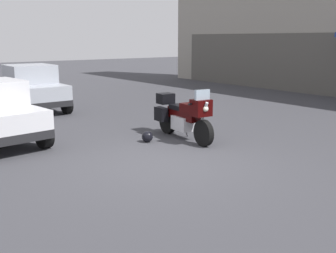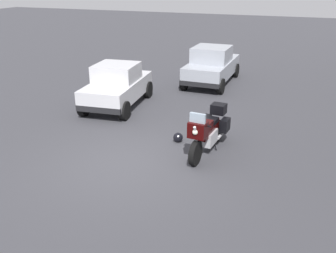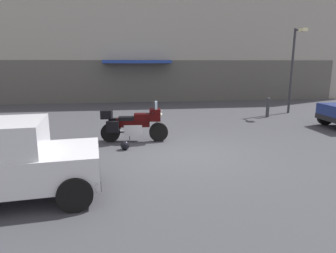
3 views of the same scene
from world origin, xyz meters
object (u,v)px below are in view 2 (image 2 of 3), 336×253
object	(u,v)px
car_hatchback_near	(212,65)
car_compact_side	(117,86)
helmet	(178,137)
motorcycle	(208,130)

from	to	relation	value
car_hatchback_near	car_compact_side	size ratio (longest dim) A/B	1.08
car_compact_side	helmet	bearing A→B (deg)	-131.09
helmet	car_compact_side	xyz separation A→B (m)	(-2.19, -3.13, 0.63)
motorcycle	car_hatchback_near	world-z (taller)	car_hatchback_near
motorcycle	helmet	world-z (taller)	motorcycle
car_hatchback_near	helmet	bearing A→B (deg)	-173.06
motorcycle	car_compact_side	xyz separation A→B (m)	(-2.46, -4.06, 0.15)
helmet	car_compact_side	distance (m)	3.87
helmet	car_compact_side	size ratio (longest dim) A/B	0.08
car_hatchback_near	car_compact_side	xyz separation A→B (m)	(4.23, -2.40, -0.04)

